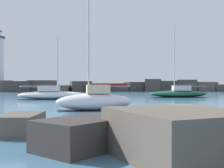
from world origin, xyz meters
The scene contains 7 objects.
ground_plane centered at (0.00, 0.00, 0.00)m, with size 600.00×600.00×0.00m, color teal.
open_sea_beyond centered at (0.00, 112.12, 0.00)m, with size 400.00×116.00×0.01m.
breakwater_jetty centered at (1.69, 52.15, 1.01)m, with size 59.95×6.81×2.56m.
sailboat_moored_0 centered at (6.58, 28.93, 0.56)m, with size 7.87×2.67×9.53m.
sailboat_moored_1 centered at (-9.52, 24.73, 0.58)m, with size 8.18×1.98×7.45m.
sailboat_moored_3 centered at (-4.10, 10.91, 0.73)m, with size 5.85×2.52×8.95m.
mooring_buoy_orange_near centered at (6.02, 37.75, 0.26)m, with size 0.52×0.52×0.72m.
Camera 1 is at (-3.46, -12.15, 2.19)m, focal length 50.00 mm.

